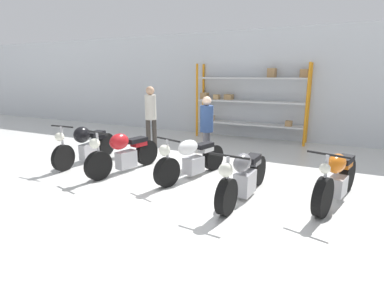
{
  "coord_description": "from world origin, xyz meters",
  "views": [
    {
      "loc": [
        2.73,
        -5.22,
        2.16
      ],
      "look_at": [
        0.0,
        0.4,
        0.7
      ],
      "focal_mm": 28.0,
      "sensor_mm": 36.0,
      "label": 1
    }
  ],
  "objects_px": {
    "motorcycle_orange": "(337,178)",
    "person_near_rack": "(151,113)",
    "shelving_rack": "(250,100)",
    "motorcycle_white": "(191,159)",
    "person_browsing": "(207,125)",
    "motorcycle_black": "(86,144)",
    "motorcycle_grey": "(244,176)",
    "motorcycle_red": "(123,153)"
  },
  "relations": [
    {
      "from": "motorcycle_red",
      "to": "motorcycle_black",
      "type": "bearing_deg",
      "value": -85.65
    },
    {
      "from": "motorcycle_orange",
      "to": "person_near_rack",
      "type": "relative_size",
      "value": 1.08
    },
    {
      "from": "motorcycle_orange",
      "to": "person_near_rack",
      "type": "xyz_separation_m",
      "value": [
        -4.91,
        1.77,
        0.65
      ]
    },
    {
      "from": "shelving_rack",
      "to": "motorcycle_orange",
      "type": "height_order",
      "value": "shelving_rack"
    },
    {
      "from": "motorcycle_grey",
      "to": "person_near_rack",
      "type": "relative_size",
      "value": 1.16
    },
    {
      "from": "motorcycle_white",
      "to": "motorcycle_grey",
      "type": "height_order",
      "value": "motorcycle_grey"
    },
    {
      "from": "shelving_rack",
      "to": "person_browsing",
      "type": "relative_size",
      "value": 2.24
    },
    {
      "from": "person_browsing",
      "to": "motorcycle_white",
      "type": "bearing_deg",
      "value": 91.79
    },
    {
      "from": "motorcycle_black",
      "to": "person_browsing",
      "type": "relative_size",
      "value": 1.27
    },
    {
      "from": "shelving_rack",
      "to": "motorcycle_grey",
      "type": "bearing_deg",
      "value": -75.49
    },
    {
      "from": "motorcycle_white",
      "to": "person_browsing",
      "type": "distance_m",
      "value": 1.24
    },
    {
      "from": "motorcycle_orange",
      "to": "person_near_rack",
      "type": "distance_m",
      "value": 5.26
    },
    {
      "from": "person_browsing",
      "to": "person_near_rack",
      "type": "relative_size",
      "value": 0.9
    },
    {
      "from": "motorcycle_grey",
      "to": "person_near_rack",
      "type": "height_order",
      "value": "person_near_rack"
    },
    {
      "from": "motorcycle_grey",
      "to": "person_browsing",
      "type": "height_order",
      "value": "person_browsing"
    },
    {
      "from": "motorcycle_black",
      "to": "person_near_rack",
      "type": "height_order",
      "value": "person_near_rack"
    },
    {
      "from": "motorcycle_black",
      "to": "motorcycle_grey",
      "type": "relative_size",
      "value": 0.99
    },
    {
      "from": "motorcycle_orange",
      "to": "person_browsing",
      "type": "relative_size",
      "value": 1.2
    },
    {
      "from": "motorcycle_black",
      "to": "shelving_rack",
      "type": "bearing_deg",
      "value": 144.92
    },
    {
      "from": "motorcycle_grey",
      "to": "motorcycle_black",
      "type": "bearing_deg",
      "value": -91.57
    },
    {
      "from": "shelving_rack",
      "to": "motorcycle_orange",
      "type": "xyz_separation_m",
      "value": [
        2.76,
        -4.44,
        -0.9
      ]
    },
    {
      "from": "shelving_rack",
      "to": "motorcycle_white",
      "type": "height_order",
      "value": "shelving_rack"
    },
    {
      "from": "motorcycle_black",
      "to": "motorcycle_orange",
      "type": "bearing_deg",
      "value": 88.26
    },
    {
      "from": "motorcycle_red",
      "to": "motorcycle_orange",
      "type": "bearing_deg",
      "value": 105.96
    },
    {
      "from": "motorcycle_red",
      "to": "motorcycle_grey",
      "type": "bearing_deg",
      "value": 97.42
    },
    {
      "from": "motorcycle_black",
      "to": "motorcycle_grey",
      "type": "bearing_deg",
      "value": 81.47
    },
    {
      "from": "motorcycle_grey",
      "to": "motorcycle_orange",
      "type": "relative_size",
      "value": 1.07
    },
    {
      "from": "shelving_rack",
      "to": "motorcycle_white",
      "type": "xyz_separation_m",
      "value": [
        -0.03,
        -4.38,
        -0.92
      ]
    },
    {
      "from": "motorcycle_orange",
      "to": "motorcycle_red",
      "type": "bearing_deg",
      "value": -71.6
    },
    {
      "from": "motorcycle_red",
      "to": "motorcycle_white",
      "type": "height_order",
      "value": "motorcycle_red"
    },
    {
      "from": "motorcycle_black",
      "to": "motorcycle_red",
      "type": "relative_size",
      "value": 1.07
    },
    {
      "from": "person_browsing",
      "to": "person_near_rack",
      "type": "xyz_separation_m",
      "value": [
        -2.0,
        0.6,
        0.12
      ]
    },
    {
      "from": "motorcycle_grey",
      "to": "person_browsing",
      "type": "relative_size",
      "value": 1.29
    },
    {
      "from": "motorcycle_black",
      "to": "motorcycle_orange",
      "type": "relative_size",
      "value": 1.06
    },
    {
      "from": "motorcycle_black",
      "to": "motorcycle_white",
      "type": "bearing_deg",
      "value": 90.05
    },
    {
      "from": "motorcycle_white",
      "to": "motorcycle_orange",
      "type": "bearing_deg",
      "value": 105.36
    },
    {
      "from": "motorcycle_black",
      "to": "person_near_rack",
      "type": "xyz_separation_m",
      "value": [
        0.73,
        1.84,
        0.61
      ]
    },
    {
      "from": "person_browsing",
      "to": "motorcycle_red",
      "type": "bearing_deg",
      "value": 40.74
    },
    {
      "from": "shelving_rack",
      "to": "motorcycle_white",
      "type": "relative_size",
      "value": 1.85
    },
    {
      "from": "shelving_rack",
      "to": "motorcycle_black",
      "type": "distance_m",
      "value": 5.42
    },
    {
      "from": "motorcycle_red",
      "to": "person_browsing",
      "type": "bearing_deg",
      "value": 147.76
    },
    {
      "from": "person_browsing",
      "to": "person_near_rack",
      "type": "distance_m",
      "value": 2.09
    }
  ]
}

